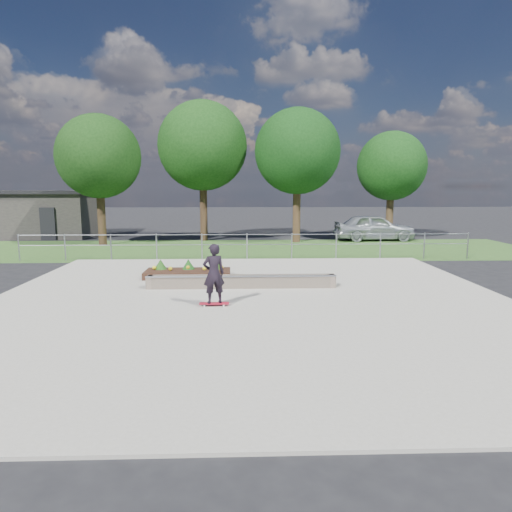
{
  "coord_description": "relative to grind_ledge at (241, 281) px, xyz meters",
  "views": [
    {
      "loc": [
        -0.28,
        -12.62,
        3.26
      ],
      "look_at": [
        0.2,
        1.5,
        1.1
      ],
      "focal_mm": 32.0,
      "sensor_mm": 36.0,
      "label": 1
    }
  ],
  "objects": [
    {
      "name": "tree_far_left",
      "position": [
        -7.74,
        11.37,
        4.59
      ],
      "size": [
        4.55,
        4.55,
        7.15
      ],
      "color": "black",
      "rests_on": "ground"
    },
    {
      "name": "tree_far_right",
      "position": [
        9.26,
        13.87,
        4.21
      ],
      "size": [
        4.2,
        4.2,
        6.6
      ],
      "color": "#332514",
      "rests_on": "ground"
    },
    {
      "name": "parked_car",
      "position": [
        8.08,
        13.04,
        0.55
      ],
      "size": [
        4.81,
        2.03,
        1.62
      ],
      "primitive_type": "imported",
      "rotation": [
        0.0,
        0.0,
        1.6
      ],
      "color": "#ABB0B5",
      "rests_on": "ground"
    },
    {
      "name": "ground",
      "position": [
        0.26,
        -1.63,
        -0.26
      ],
      "size": [
        120.0,
        120.0,
        0.0
      ],
      "primitive_type": "plane",
      "color": "black",
      "rests_on": "ground"
    },
    {
      "name": "grind_ledge",
      "position": [
        0.0,
        0.0,
        0.0
      ],
      "size": [
        6.0,
        0.44,
        0.43
      ],
      "color": "brown",
      "rests_on": "concrete_slab"
    },
    {
      "name": "grass_verge",
      "position": [
        0.26,
        9.37,
        -0.25
      ],
      "size": [
        30.0,
        8.0,
        0.02
      ],
      "primitive_type": "cube",
      "color": "#2D5020",
      "rests_on": "ground"
    },
    {
      "name": "tree_mid_left",
      "position": [
        -2.24,
        13.37,
        5.34
      ],
      "size": [
        5.25,
        5.25,
        8.25
      ],
      "color": "black",
      "rests_on": "ground"
    },
    {
      "name": "skateboarder",
      "position": [
        -0.74,
        -2.23,
        0.68
      ],
      "size": [
        0.8,
        0.54,
        1.7
      ],
      "color": "silver",
      "rests_on": "concrete_slab"
    },
    {
      "name": "building",
      "position": [
        -13.74,
        16.36,
        1.25
      ],
      "size": [
        8.4,
        5.4,
        3.0
      ],
      "color": "#2D2B28",
      "rests_on": "ground"
    },
    {
      "name": "fence",
      "position": [
        0.26,
        5.87,
        0.51
      ],
      "size": [
        20.06,
        0.06,
        1.2
      ],
      "color": "#96999F",
      "rests_on": "ground"
    },
    {
      "name": "tree_mid_right",
      "position": [
        3.26,
        12.37,
        4.97
      ],
      "size": [
        4.9,
        4.9,
        7.7
      ],
      "color": "#372316",
      "rests_on": "ground"
    },
    {
      "name": "planter_bed",
      "position": [
        -1.91,
        1.82,
        -0.02
      ],
      "size": [
        3.0,
        1.2,
        0.61
      ],
      "color": "black",
      "rests_on": "concrete_slab"
    },
    {
      "name": "concrete_slab",
      "position": [
        0.26,
        -1.63,
        -0.23
      ],
      "size": [
        15.0,
        15.0,
        0.06
      ],
      "primitive_type": "cube",
      "color": "#9B9789",
      "rests_on": "ground"
    }
  ]
}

